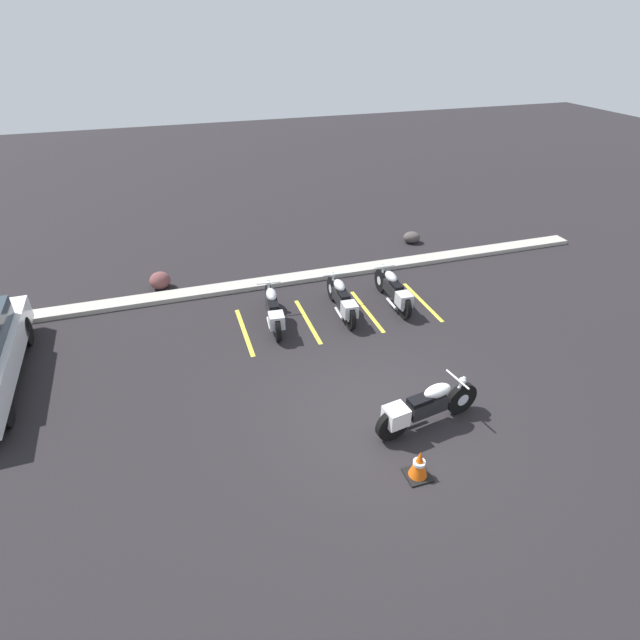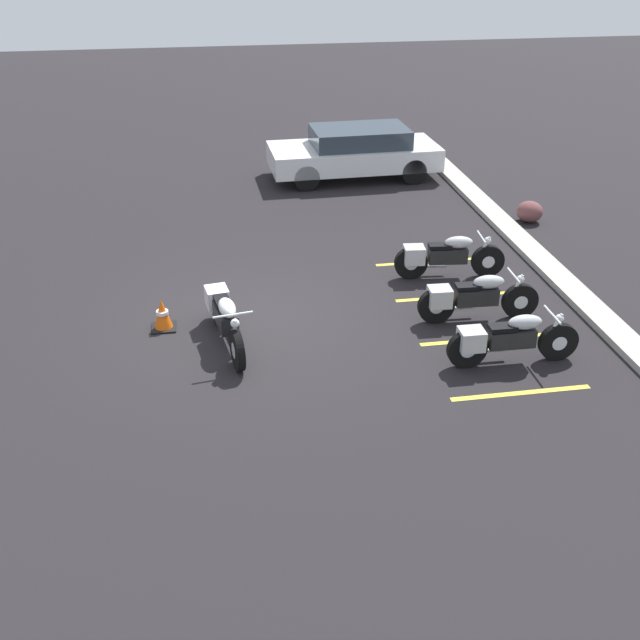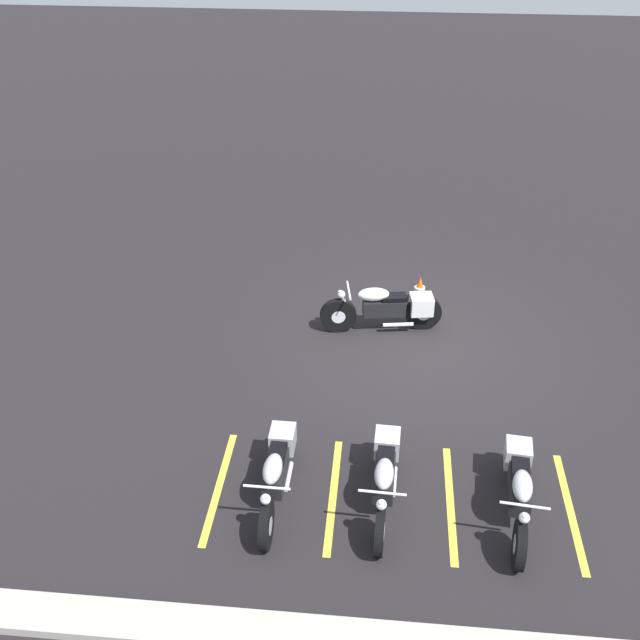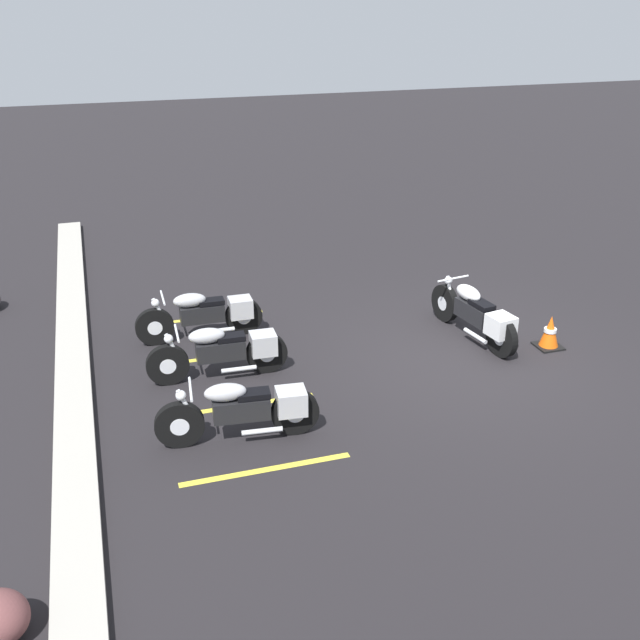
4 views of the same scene
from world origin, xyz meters
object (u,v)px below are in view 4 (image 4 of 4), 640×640
at_px(parked_bike_2, 206,314).
at_px(parked_bike_1, 225,351).
at_px(motorcycle_white_featured, 477,314).
at_px(parked_bike_0, 246,409).
at_px(traffic_cone, 550,333).

bearing_deg(parked_bike_2, parked_bike_1, 92.44).
height_order(motorcycle_white_featured, parked_bike_0, motorcycle_white_featured).
distance_m(parked_bike_2, traffic_cone, 5.53).
height_order(motorcycle_white_featured, traffic_cone, motorcycle_white_featured).
bearing_deg(parked_bike_0, parked_bike_2, -84.61).
xyz_separation_m(motorcycle_white_featured, parked_bike_2, (1.38, 4.16, -0.02)).
height_order(parked_bike_1, traffic_cone, parked_bike_1).
relative_size(parked_bike_0, traffic_cone, 3.87).
distance_m(motorcycle_white_featured, traffic_cone, 1.18).
bearing_deg(motorcycle_white_featured, parked_bike_0, 103.83).
xyz_separation_m(parked_bike_0, parked_bike_2, (3.13, -0.01, -0.00)).
distance_m(motorcycle_white_featured, parked_bike_1, 4.12).
height_order(motorcycle_white_featured, parked_bike_1, motorcycle_white_featured).
height_order(parked_bike_1, parked_bike_2, parked_bike_1).
relative_size(parked_bike_1, parked_bike_2, 1.00).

